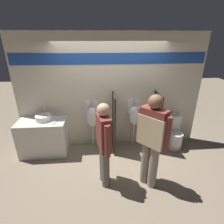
{
  "coord_description": "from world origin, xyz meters",
  "views": [
    {
      "loc": [
        -0.29,
        -3.36,
        2.56
      ],
      "look_at": [
        0.0,
        0.17,
        1.05
      ],
      "focal_mm": 28.0,
      "sensor_mm": 36.0,
      "label": 1
    }
  ],
  "objects_px": {
    "person_with_lanyard": "(104,143)",
    "cell_phone": "(54,123)",
    "person_in_vest": "(152,136)",
    "urinal_near_counter": "(92,117)",
    "urinal_far": "(134,116)",
    "toilet": "(174,135)",
    "sink_basin": "(44,118)"
  },
  "relations": [
    {
      "from": "cell_phone",
      "to": "toilet",
      "type": "xyz_separation_m",
      "value": [
        2.84,
        0.13,
        -0.52
      ]
    },
    {
      "from": "person_in_vest",
      "to": "toilet",
      "type": "bearing_deg",
      "value": -81.18
    },
    {
      "from": "sink_basin",
      "to": "person_in_vest",
      "type": "bearing_deg",
      "value": -29.55
    },
    {
      "from": "person_in_vest",
      "to": "urinal_near_counter",
      "type": "bearing_deg",
      "value": -2.82
    },
    {
      "from": "urinal_far",
      "to": "cell_phone",
      "type": "bearing_deg",
      "value": -171.1
    },
    {
      "from": "sink_basin",
      "to": "cell_phone",
      "type": "xyz_separation_m",
      "value": [
        0.27,
        -0.18,
        -0.05
      ]
    },
    {
      "from": "urinal_near_counter",
      "to": "urinal_far",
      "type": "xyz_separation_m",
      "value": [
        1.01,
        0.0,
        0.0
      ]
    },
    {
      "from": "urinal_near_counter",
      "to": "person_in_vest",
      "type": "distance_m",
      "value": 1.7
    },
    {
      "from": "sink_basin",
      "to": "person_with_lanyard",
      "type": "relative_size",
      "value": 0.22
    },
    {
      "from": "toilet",
      "to": "cell_phone",
      "type": "bearing_deg",
      "value": -177.35
    },
    {
      "from": "person_in_vest",
      "to": "person_with_lanyard",
      "type": "xyz_separation_m",
      "value": [
        -0.81,
        0.08,
        -0.13
      ]
    },
    {
      "from": "sink_basin",
      "to": "person_in_vest",
      "type": "distance_m",
      "value": 2.46
    },
    {
      "from": "person_in_vest",
      "to": "sink_basin",
      "type": "bearing_deg",
      "value": 19.24
    },
    {
      "from": "sink_basin",
      "to": "cell_phone",
      "type": "height_order",
      "value": "sink_basin"
    },
    {
      "from": "cell_phone",
      "to": "person_with_lanyard",
      "type": "distance_m",
      "value": 1.42
    },
    {
      "from": "urinal_near_counter",
      "to": "person_with_lanyard",
      "type": "distance_m",
      "value": 1.26
    },
    {
      "from": "cell_phone",
      "to": "person_in_vest",
      "type": "height_order",
      "value": "person_in_vest"
    },
    {
      "from": "person_with_lanyard",
      "to": "cell_phone",
      "type": "bearing_deg",
      "value": 35.96
    },
    {
      "from": "sink_basin",
      "to": "urinal_near_counter",
      "type": "height_order",
      "value": "urinal_near_counter"
    },
    {
      "from": "cell_phone",
      "to": "person_in_vest",
      "type": "relative_size",
      "value": 0.08
    },
    {
      "from": "person_in_vest",
      "to": "person_with_lanyard",
      "type": "relative_size",
      "value": 1.09
    },
    {
      "from": "cell_phone",
      "to": "urinal_far",
      "type": "bearing_deg",
      "value": 8.9
    },
    {
      "from": "urinal_far",
      "to": "toilet",
      "type": "xyz_separation_m",
      "value": [
        1.01,
        -0.16,
        -0.49
      ]
    },
    {
      "from": "urinal_far",
      "to": "toilet",
      "type": "bearing_deg",
      "value": -8.72
    },
    {
      "from": "sink_basin",
      "to": "person_with_lanyard",
      "type": "height_order",
      "value": "person_with_lanyard"
    },
    {
      "from": "cell_phone",
      "to": "urinal_near_counter",
      "type": "xyz_separation_m",
      "value": [
        0.82,
        0.29,
        -0.03
      ]
    },
    {
      "from": "urinal_far",
      "to": "person_with_lanyard",
      "type": "xyz_separation_m",
      "value": [
        -0.78,
        -1.24,
        0.08
      ]
    },
    {
      "from": "urinal_near_counter",
      "to": "sink_basin",
      "type": "bearing_deg",
      "value": -174.24
    },
    {
      "from": "urinal_near_counter",
      "to": "toilet",
      "type": "bearing_deg",
      "value": -4.39
    },
    {
      "from": "sink_basin",
      "to": "urinal_near_counter",
      "type": "distance_m",
      "value": 1.1
    },
    {
      "from": "cell_phone",
      "to": "toilet",
      "type": "height_order",
      "value": "toilet"
    },
    {
      "from": "cell_phone",
      "to": "toilet",
      "type": "distance_m",
      "value": 2.89
    }
  ]
}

